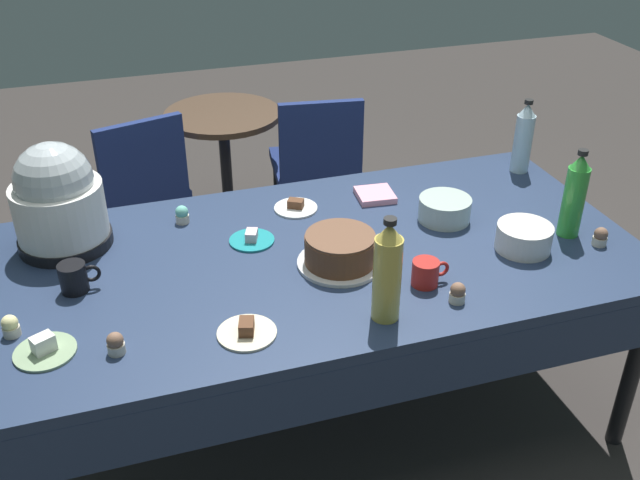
{
  "coord_description": "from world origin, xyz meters",
  "views": [
    {
      "loc": [
        -0.64,
        -2.03,
        2.07
      ],
      "look_at": [
        0.0,
        0.0,
        0.8
      ],
      "focal_mm": 40.92,
      "sensor_mm": 36.0,
      "label": 1
    }
  ],
  "objects_px": {
    "cupcake_vanilla": "(10,326)",
    "coffee_mug_red": "(426,273)",
    "frosted_layer_cake": "(340,250)",
    "dessert_plate_sage": "(45,349)",
    "glass_salad_bowl": "(445,209)",
    "dessert_plate_teal": "(252,239)",
    "cupcake_berry": "(116,344)",
    "cupcake_mint": "(182,215)",
    "cupcake_lemon": "(600,237)",
    "soda_bottle_ginger_ale": "(387,272)",
    "maroon_chair_left": "(137,183)",
    "round_cafe_table": "(225,152)",
    "dessert_plate_white": "(296,207)",
    "soda_bottle_lime_soda": "(574,196)",
    "dessert_plate_cream": "(247,331)",
    "cupcake_cocoa": "(458,293)",
    "potluck_table": "(320,268)",
    "coffee_mug_black": "(74,277)",
    "maroon_chair_right": "(317,160)",
    "slow_cooker": "(58,200)",
    "soda_bottle_water": "(523,138)",
    "ceramic_snack_bowl": "(524,237)"
  },
  "relations": [
    {
      "from": "cupcake_mint",
      "to": "coffee_mug_black",
      "type": "bearing_deg",
      "value": -138.83
    },
    {
      "from": "glass_salad_bowl",
      "to": "cupcake_cocoa",
      "type": "distance_m",
      "value": 0.52
    },
    {
      "from": "dessert_plate_white",
      "to": "cupcake_cocoa",
      "type": "distance_m",
      "value": 0.79
    },
    {
      "from": "cupcake_vanilla",
      "to": "cupcake_mint",
      "type": "bearing_deg",
      "value": 42.26
    },
    {
      "from": "dessert_plate_white",
      "to": "soda_bottle_water",
      "type": "relative_size",
      "value": 0.53
    },
    {
      "from": "soda_bottle_ginger_ale",
      "to": "maroon_chair_left",
      "type": "bearing_deg",
      "value": 109.73
    },
    {
      "from": "frosted_layer_cake",
      "to": "dessert_plate_sage",
      "type": "relative_size",
      "value": 1.65
    },
    {
      "from": "cupcake_lemon",
      "to": "soda_bottle_lime_soda",
      "type": "xyz_separation_m",
      "value": [
        -0.06,
        0.1,
        0.12
      ]
    },
    {
      "from": "slow_cooker",
      "to": "frosted_layer_cake",
      "type": "bearing_deg",
      "value": -25.22
    },
    {
      "from": "potluck_table",
      "to": "cupcake_vanilla",
      "type": "height_order",
      "value": "cupcake_vanilla"
    },
    {
      "from": "maroon_chair_right",
      "to": "coffee_mug_black",
      "type": "bearing_deg",
      "value": -133.46
    },
    {
      "from": "cupcake_cocoa",
      "to": "maroon_chair_left",
      "type": "relative_size",
      "value": 0.08
    },
    {
      "from": "slow_cooker",
      "to": "coffee_mug_red",
      "type": "distance_m",
      "value": 1.26
    },
    {
      "from": "dessert_plate_sage",
      "to": "cupcake_lemon",
      "type": "height_order",
      "value": "cupcake_lemon"
    },
    {
      "from": "potluck_table",
      "to": "soda_bottle_ginger_ale",
      "type": "xyz_separation_m",
      "value": [
        0.08,
        -0.41,
        0.22
      ]
    },
    {
      "from": "dessert_plate_sage",
      "to": "glass_salad_bowl",
      "type": "bearing_deg",
      "value": 14.36
    },
    {
      "from": "cupcake_mint",
      "to": "dessert_plate_cream",
      "type": "bearing_deg",
      "value": -83.73
    },
    {
      "from": "ceramic_snack_bowl",
      "to": "cupcake_berry",
      "type": "relative_size",
      "value": 2.82
    },
    {
      "from": "soda_bottle_ginger_ale",
      "to": "maroon_chair_left",
      "type": "xyz_separation_m",
      "value": [
        -0.6,
        1.69,
        -0.42
      ]
    },
    {
      "from": "cupcake_cocoa",
      "to": "maroon_chair_left",
      "type": "height_order",
      "value": "maroon_chair_left"
    },
    {
      "from": "frosted_layer_cake",
      "to": "coffee_mug_black",
      "type": "relative_size",
      "value": 2.23
    },
    {
      "from": "frosted_layer_cake",
      "to": "maroon_chair_left",
      "type": "relative_size",
      "value": 0.34
    },
    {
      "from": "slow_cooker",
      "to": "cupcake_vanilla",
      "type": "height_order",
      "value": "slow_cooker"
    },
    {
      "from": "maroon_chair_left",
      "to": "coffee_mug_red",
      "type": "bearing_deg",
      "value": -63.1
    },
    {
      "from": "dessert_plate_sage",
      "to": "coffee_mug_black",
      "type": "xyz_separation_m",
      "value": [
        0.09,
        0.29,
        0.03
      ]
    },
    {
      "from": "cupcake_vanilla",
      "to": "round_cafe_table",
      "type": "distance_m",
      "value": 1.93
    },
    {
      "from": "cupcake_lemon",
      "to": "coffee_mug_red",
      "type": "distance_m",
      "value": 0.68
    },
    {
      "from": "glass_salad_bowl",
      "to": "maroon_chair_right",
      "type": "relative_size",
      "value": 0.23
    },
    {
      "from": "slow_cooker",
      "to": "cupcake_cocoa",
      "type": "xyz_separation_m",
      "value": [
        1.15,
        -0.72,
        -0.14
      ]
    },
    {
      "from": "dessert_plate_cream",
      "to": "dessert_plate_teal",
      "type": "bearing_deg",
      "value": 75.4
    },
    {
      "from": "cupcake_vanilla",
      "to": "coffee_mug_red",
      "type": "distance_m",
      "value": 1.26
    },
    {
      "from": "cupcake_vanilla",
      "to": "cupcake_lemon",
      "type": "xyz_separation_m",
      "value": [
        1.93,
        -0.08,
        0.0
      ]
    },
    {
      "from": "cupcake_berry",
      "to": "soda_bottle_water",
      "type": "height_order",
      "value": "soda_bottle_water"
    },
    {
      "from": "dessert_plate_sage",
      "to": "round_cafe_table",
      "type": "xyz_separation_m",
      "value": [
        0.85,
        1.78,
        -0.27
      ]
    },
    {
      "from": "dessert_plate_cream",
      "to": "coffee_mug_black",
      "type": "bearing_deg",
      "value": 140.53
    },
    {
      "from": "dessert_plate_cream",
      "to": "cupcake_cocoa",
      "type": "height_order",
      "value": "cupcake_cocoa"
    },
    {
      "from": "potluck_table",
      "to": "cupcake_lemon",
      "type": "xyz_separation_m",
      "value": [
        0.95,
        -0.25,
        0.09
      ]
    },
    {
      "from": "dessert_plate_white",
      "to": "cupcake_lemon",
      "type": "distance_m",
      "value": 1.1
    },
    {
      "from": "soda_bottle_water",
      "to": "coffee_mug_red",
      "type": "bearing_deg",
      "value": -138.09
    },
    {
      "from": "frosted_layer_cake",
      "to": "glass_salad_bowl",
      "type": "xyz_separation_m",
      "value": [
        0.47,
        0.17,
        -0.01
      ]
    },
    {
      "from": "dessert_plate_white",
      "to": "soda_bottle_water",
      "type": "bearing_deg",
      "value": 2.6
    },
    {
      "from": "cupcake_vanilla",
      "to": "slow_cooker",
      "type": "bearing_deg",
      "value": 71.69
    },
    {
      "from": "glass_salad_bowl",
      "to": "soda_bottle_water",
      "type": "relative_size",
      "value": 0.62
    },
    {
      "from": "dessert_plate_teal",
      "to": "cupcake_berry",
      "type": "distance_m",
      "value": 0.69
    },
    {
      "from": "dessert_plate_teal",
      "to": "cupcake_lemon",
      "type": "distance_m",
      "value": 1.22
    },
    {
      "from": "slow_cooker",
      "to": "coffee_mug_red",
      "type": "bearing_deg",
      "value": -28.89
    },
    {
      "from": "maroon_chair_left",
      "to": "cupcake_vanilla",
      "type": "bearing_deg",
      "value": -107.65
    },
    {
      "from": "soda_bottle_lime_soda",
      "to": "dessert_plate_cream",
      "type": "bearing_deg",
      "value": -169.88
    },
    {
      "from": "coffee_mug_black",
      "to": "round_cafe_table",
      "type": "xyz_separation_m",
      "value": [
        0.75,
        1.48,
        -0.3
      ]
    },
    {
      "from": "potluck_table",
      "to": "soda_bottle_ginger_ale",
      "type": "height_order",
      "value": "soda_bottle_ginger_ale"
    }
  ]
}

